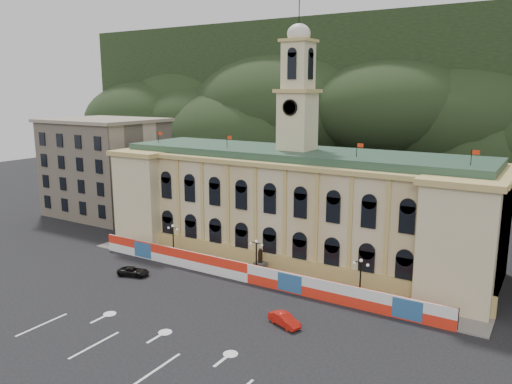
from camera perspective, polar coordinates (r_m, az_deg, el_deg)
The scene contains 13 objects.
ground at distance 53.29m, azimuth -9.97°, elevation -15.29°, with size 260.00×260.00×0.00m, color black.
lane_markings at distance 50.13m, azimuth -13.94°, elevation -17.30°, with size 26.00×10.00×0.02m, color white, non-canonical shape.
hill_ridge at distance 160.41m, azimuth 20.43°, elevation 9.28°, with size 230.00×80.00×64.00m.
city_hall at distance 72.31m, azimuth 4.46°, elevation -1.31°, with size 56.20×17.60×37.10m.
side_building_left at distance 101.11m, azimuth -16.82°, elevation 2.78°, with size 21.00×17.00×18.60m.
hoarding_fence at distance 63.74m, azimuth -0.85°, elevation -9.27°, with size 50.00×0.44×2.50m.
pavement at distance 66.31m, azimuth 0.38°, elevation -9.50°, with size 56.00×5.50×0.16m, color slate.
statue at distance 66.12m, azimuth 0.49°, elevation -8.54°, with size 1.40×1.40×3.72m.
lamp_left at distance 72.67m, azimuth -9.44°, elevation -5.26°, with size 1.96×0.44×5.15m.
lamp_center at distance 64.69m, azimuth 0.03°, elevation -7.23°, with size 1.96×0.44×5.15m.
lamp_right at distance 58.99m, azimuth 11.84°, elevation -9.38°, with size 1.96×0.44×5.15m.
red_sedan at distance 53.28m, azimuth 3.27°, elevation -14.37°, with size 4.08×2.58×1.27m, color red.
black_suv at distance 68.17m, azimuth -13.83°, elevation -8.81°, with size 4.51×3.07×1.15m, color black.
Camera 1 is at (32.16, -35.11, 23.93)m, focal length 35.00 mm.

